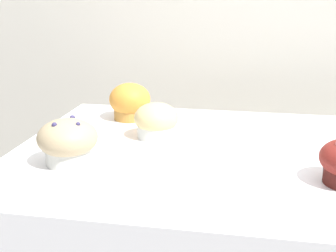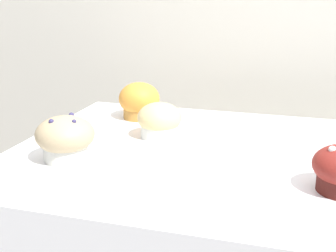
% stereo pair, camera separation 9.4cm
% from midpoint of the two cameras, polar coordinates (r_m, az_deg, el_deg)
% --- Properties ---
extents(wall_back, '(3.20, 0.10, 1.80)m').
position_cam_midpoint_polar(wall_back, '(1.51, 9.85, 3.38)').
color(wall_back, beige).
rests_on(wall_back, ground).
extents(muffin_back_left, '(0.11, 0.11, 0.09)m').
position_cam_midpoint_polar(muffin_back_left, '(0.88, -15.15, -1.87)').
color(muffin_back_left, silver).
rests_on(muffin_back_left, display_counter).
extents(muffin_back_right, '(0.10, 0.10, 0.08)m').
position_cam_midpoint_polar(muffin_back_right, '(1.00, -4.12, 0.56)').
color(muffin_back_right, silver).
rests_on(muffin_back_right, display_counter).
extents(muffin_front_left, '(0.10, 0.10, 0.09)m').
position_cam_midpoint_polar(muffin_front_left, '(1.15, -7.01, 2.89)').
color(muffin_front_left, '#C2863B').
rests_on(muffin_front_left, display_counter).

